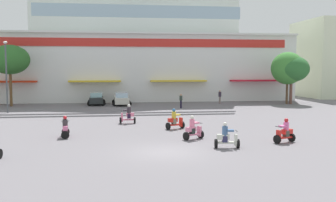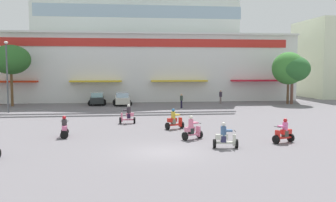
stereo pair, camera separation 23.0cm
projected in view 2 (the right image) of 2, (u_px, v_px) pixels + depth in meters
The scene contains 16 objects.
ground_plane at pixel (148, 120), 33.55m from camera, with size 128.00×128.00×0.00m, color slate.
colonial_building at pixel (137, 43), 55.40m from camera, with size 43.83×15.94×18.77m.
plaza_tree_0 at pixel (11, 60), 44.87m from camera, with size 4.59×4.44×7.28m.
plaza_tree_1 at pixel (292, 69), 47.68m from camera, with size 4.36×4.53×6.11m.
plaza_tree_3 at pixel (288, 68), 47.78m from camera, with size 4.08×4.13×6.56m.
parked_car_0 at pixel (97, 99), 46.89m from camera, with size 2.32×3.98×1.51m.
parked_car_1 at pixel (122, 99), 46.65m from camera, with size 2.39×4.53×1.51m.
scooter_rider_0 at pixel (284, 133), 23.14m from camera, with size 1.45×0.98×1.50m.
scooter_rider_1 at pixel (192, 130), 24.25m from camera, with size 1.43×1.08×1.54m.
scooter_rider_2 at pixel (174, 121), 28.37m from camera, with size 1.49×1.03×1.55m.
scooter_rider_4 at pixel (225, 138), 21.59m from camera, with size 1.45×0.71×1.49m.
scooter_rider_6 at pixel (128, 115), 31.23m from camera, with size 1.34×0.61×1.59m.
scooter_rider_7 at pixel (64, 128), 25.02m from camera, with size 0.68×1.53×1.44m.
pedestrian_0 at pixel (181, 100), 43.13m from camera, with size 0.42×0.42×1.63m.
pedestrian_1 at pixel (221, 96), 48.58m from camera, with size 0.49×0.49×1.73m.
streetlamp_near at pixel (7, 71), 38.43m from camera, with size 0.40×0.40×7.25m.
Camera 2 is at (-2.29, -20.25, 4.56)m, focal length 40.67 mm.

